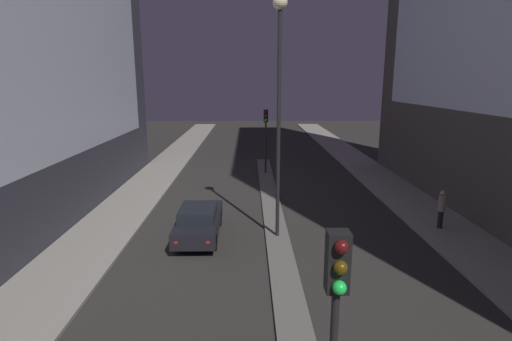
{
  "coord_description": "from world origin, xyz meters",
  "views": [
    {
      "loc": [
        -1.24,
        -1.81,
        6.74
      ],
      "look_at": [
        -0.81,
        21.04,
        1.56
      ],
      "focal_mm": 28.0,
      "sensor_mm": 36.0,
      "label": 1
    }
  ],
  "objects_px": {
    "traffic_light_near": "(335,313)",
    "car_left_lane": "(199,221)",
    "street_lamp": "(279,73)",
    "traffic_light_mid": "(266,127)",
    "pedestrian_on_right_sidewalk": "(441,208)"
  },
  "relations": [
    {
      "from": "traffic_light_mid",
      "to": "pedestrian_on_right_sidewalk",
      "type": "bearing_deg",
      "value": -56.57
    },
    {
      "from": "traffic_light_near",
      "to": "street_lamp",
      "type": "xyz_separation_m",
      "value": [
        0.0,
        11.29,
        3.52
      ]
    },
    {
      "from": "street_lamp",
      "to": "pedestrian_on_right_sidewalk",
      "type": "height_order",
      "value": "street_lamp"
    },
    {
      "from": "pedestrian_on_right_sidewalk",
      "to": "car_left_lane",
      "type": "bearing_deg",
      "value": -176.72
    },
    {
      "from": "street_lamp",
      "to": "traffic_light_near",
      "type": "bearing_deg",
      "value": -90.0
    },
    {
      "from": "street_lamp",
      "to": "car_left_lane",
      "type": "bearing_deg",
      "value": 178.33
    },
    {
      "from": "traffic_light_mid",
      "to": "street_lamp",
      "type": "distance_m",
      "value": 12.61
    },
    {
      "from": "street_lamp",
      "to": "traffic_light_mid",
      "type": "bearing_deg",
      "value": 90.0
    },
    {
      "from": "traffic_light_mid",
      "to": "pedestrian_on_right_sidewalk",
      "type": "distance_m",
      "value": 13.85
    },
    {
      "from": "traffic_light_mid",
      "to": "car_left_lane",
      "type": "xyz_separation_m",
      "value": [
        -3.42,
        -12.01,
        -2.73
      ]
    },
    {
      "from": "traffic_light_near",
      "to": "car_left_lane",
      "type": "bearing_deg",
      "value": 106.71
    },
    {
      "from": "traffic_light_mid",
      "to": "street_lamp",
      "type": "xyz_separation_m",
      "value": [
        0.0,
        -12.11,
        3.52
      ]
    },
    {
      "from": "car_left_lane",
      "to": "traffic_light_near",
      "type": "bearing_deg",
      "value": -73.29
    },
    {
      "from": "car_left_lane",
      "to": "pedestrian_on_right_sidewalk",
      "type": "relative_size",
      "value": 2.58
    },
    {
      "from": "street_lamp",
      "to": "pedestrian_on_right_sidewalk",
      "type": "bearing_deg",
      "value": 5.52
    }
  ]
}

